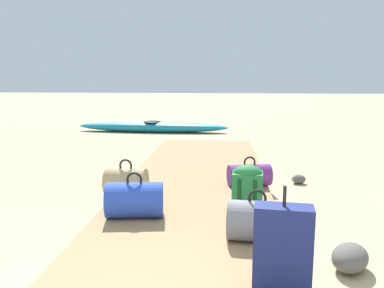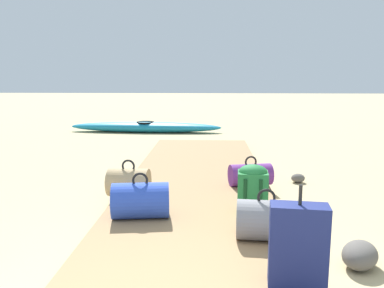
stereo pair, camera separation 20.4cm
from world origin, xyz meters
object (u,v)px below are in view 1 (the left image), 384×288
Objects in this scene: suitcase_navy at (282,247)px; duffel_bag_grey at (257,221)px; kayak at (152,127)px; duffel_bag_blue at (135,200)px; backpack_green at (247,189)px; duffel_bag_tan at (126,182)px; duffel_bag_purple at (249,175)px.

suitcase_navy is 1.34× the size of duffel_bag_grey.
suitcase_navy is at bearing -73.77° from kayak.
duffel_bag_blue reaches higher than duffel_bag_grey.
suitcase_navy is 1.37× the size of backpack_green.
duffel_bag_tan is 0.77m from duffel_bag_blue.
duffel_bag_purple is at bearing 88.51° from duffel_bag_grey.
backpack_green reaches higher than duffel_bag_tan.
suitcase_navy reaches higher than backpack_green.
suitcase_navy is 0.18× the size of kayak.
duffel_bag_grey is at bearing -72.89° from kayak.
duffel_bag_purple is at bearing 45.59° from duffel_bag_blue.
duffel_bag_purple is 0.14× the size of kayak.
backpack_green reaches higher than duffel_bag_blue.
duffel_bag_grey is 1.92m from duffel_bag_tan.
kayak is (-2.36, 8.10, -0.23)m from suitcase_navy.
kayak is (-0.77, 6.07, -0.11)m from duffel_bag_tan.
duffel_bag_blue is at bearing -81.31° from kayak.
suitcase_navy is at bearing -44.54° from duffel_bag_blue.
kayak is (-2.25, 7.30, -0.12)m from duffel_bag_grey.
duffel_bag_blue is at bearing 135.46° from suitcase_navy.
duffel_bag_purple is at bearing 91.37° from suitcase_navy.
duffel_bag_purple is 1.14× the size of backpack_green.
duffel_bag_blue reaches higher than duffel_bag_purple.
suitcase_navy is at bearing -82.23° from duffel_bag_grey.
kayak is at bearing 106.23° from suitcase_navy.
suitcase_navy reaches higher than duffel_bag_grey.
kayak is at bearing 112.58° from duffel_bag_purple.
duffel_bag_tan is (-1.59, 2.02, -0.12)m from suitcase_navy.
duffel_bag_blue reaches higher than duffel_bag_tan.
duffel_bag_grey is 0.88× the size of duffel_bag_blue.
duffel_bag_tan is at bearing 159.12° from backpack_green.
duffel_bag_tan is at bearing 140.24° from duffel_bag_grey.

